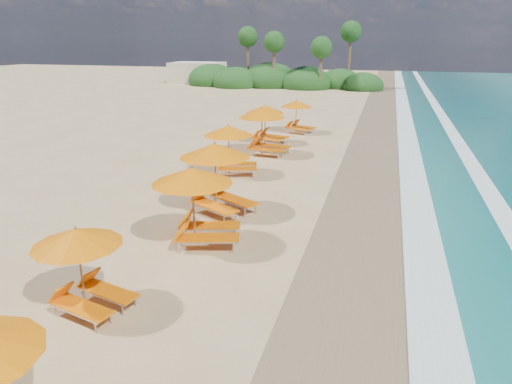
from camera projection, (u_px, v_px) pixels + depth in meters
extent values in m
plane|color=tan|center=(256.00, 225.00, 16.16)|extent=(160.00, 160.00, 0.00)
cube|color=#846C4E|center=(374.00, 237.00, 15.14)|extent=(4.00, 160.00, 0.01)
cube|color=white|center=(422.00, 242.00, 14.74)|extent=(1.20, 160.00, 0.01)
cylinder|color=olive|center=(81.00, 270.00, 10.92)|extent=(0.05, 0.05, 2.03)
cone|color=orange|center=(76.00, 237.00, 10.65)|extent=(2.52, 2.52, 0.41)
sphere|color=olive|center=(75.00, 228.00, 10.58)|extent=(0.07, 0.07, 0.07)
cylinder|color=olive|center=(193.00, 207.00, 14.34)|extent=(0.06, 0.06, 2.44)
cone|color=orange|center=(192.00, 175.00, 14.02)|extent=(3.12, 3.12, 0.49)
sphere|color=olive|center=(192.00, 167.00, 13.93)|extent=(0.09, 0.09, 0.09)
cylinder|color=olive|center=(215.00, 178.00, 17.11)|extent=(0.06, 0.06, 2.53)
cone|color=orange|center=(215.00, 150.00, 16.78)|extent=(3.52, 3.52, 0.51)
sphere|color=olive|center=(214.00, 143.00, 16.69)|extent=(0.09, 0.09, 0.09)
cylinder|color=olive|center=(229.00, 150.00, 21.82)|extent=(0.06, 0.06, 2.27)
cone|color=orange|center=(228.00, 131.00, 21.52)|extent=(2.90, 2.90, 0.46)
sphere|color=olive|center=(228.00, 125.00, 21.44)|extent=(0.08, 0.08, 0.08)
cylinder|color=olive|center=(262.00, 132.00, 25.48)|extent=(0.06, 0.06, 2.50)
cone|color=orange|center=(262.00, 113.00, 25.15)|extent=(2.88, 2.88, 0.50)
sphere|color=olive|center=(262.00, 108.00, 25.06)|extent=(0.09, 0.09, 0.09)
cylinder|color=olive|center=(265.00, 124.00, 28.27)|extent=(0.06, 0.06, 2.26)
cone|color=orange|center=(265.00, 109.00, 27.97)|extent=(2.85, 2.85, 0.45)
sphere|color=olive|center=(265.00, 105.00, 27.89)|extent=(0.08, 0.08, 0.08)
cylinder|color=olive|center=(296.00, 117.00, 31.41)|extent=(0.05, 0.05, 2.12)
cone|color=orange|center=(296.00, 104.00, 31.12)|extent=(2.81, 2.81, 0.43)
sphere|color=olive|center=(297.00, 100.00, 31.05)|extent=(0.08, 0.08, 0.08)
ellipsoid|color=#163D14|center=(306.00, 83.00, 58.57)|extent=(6.40, 6.40, 4.16)
ellipsoid|color=#163D14|center=(270.00, 81.00, 60.74)|extent=(7.20, 7.20, 4.68)
ellipsoid|color=#163D14|center=(236.00, 82.00, 59.97)|extent=(6.00, 6.00, 3.90)
ellipsoid|color=#163D14|center=(340.00, 83.00, 59.40)|extent=(5.60, 5.60, 3.64)
ellipsoid|color=#163D14|center=(213.00, 80.00, 62.80)|extent=(6.60, 6.60, 4.29)
ellipsoid|color=#163D14|center=(363.00, 86.00, 56.83)|extent=(5.00, 5.00, 3.25)
cylinder|color=brown|center=(320.00, 69.00, 55.64)|extent=(0.36, 0.36, 5.00)
sphere|color=#163D14|center=(321.00, 47.00, 54.84)|extent=(2.60, 2.60, 2.60)
cylinder|color=brown|center=(274.00, 65.00, 57.99)|extent=(0.36, 0.36, 5.60)
sphere|color=#163D14|center=(274.00, 42.00, 57.10)|extent=(2.60, 2.60, 2.60)
cylinder|color=brown|center=(248.00, 62.00, 60.74)|extent=(0.36, 0.36, 6.20)
sphere|color=#163D14|center=(248.00, 37.00, 59.76)|extent=(2.60, 2.60, 2.60)
cylinder|color=brown|center=(349.00, 60.00, 58.24)|extent=(0.36, 0.36, 6.80)
sphere|color=#163D14|center=(351.00, 32.00, 57.15)|extent=(2.60, 2.60, 2.60)
cube|color=beige|center=(197.00, 73.00, 65.16)|extent=(7.00, 5.00, 2.80)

